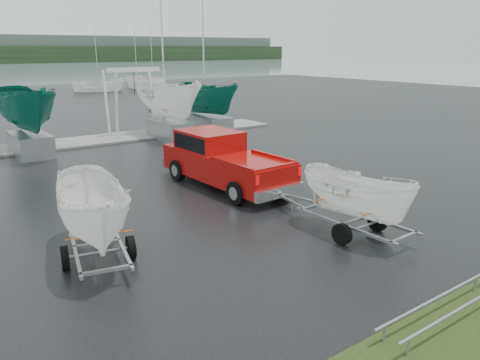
# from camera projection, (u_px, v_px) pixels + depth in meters

# --- Properties ---
(ground_plane) EXTENTS (120.00, 120.00, 0.00)m
(ground_plane) POSITION_uv_depth(u_px,v_px,m) (136.00, 213.00, 15.40)
(ground_plane) COLOR black
(ground_plane) RESTS_ON ground
(dock) EXTENTS (30.00, 3.00, 0.12)m
(dock) POSITION_uv_depth(u_px,v_px,m) (38.00, 147.00, 25.52)
(dock) COLOR gray
(dock) RESTS_ON ground
(pickup_truck) EXTENTS (2.47, 6.29, 2.07)m
(pickup_truck) POSITION_uv_depth(u_px,v_px,m) (221.00, 158.00, 18.32)
(pickup_truck) COLOR #900A07
(pickup_truck) RESTS_ON ground
(trailer_hitched) EXTENTS (1.80, 3.64, 4.31)m
(trailer_hitched) POSITION_uv_depth(u_px,v_px,m) (360.00, 156.00, 12.94)
(trailer_hitched) COLOR gray
(trailer_hitched) RESTS_ON ground
(trailer_parked) EXTENTS (2.02, 3.77, 4.98)m
(trailer_parked) POSITION_uv_depth(u_px,v_px,m) (90.00, 158.00, 11.25)
(trailer_parked) COLOR gray
(trailer_parked) RESTS_ON ground
(boat_hoist) EXTENTS (3.30, 2.18, 4.12)m
(boat_hoist) POSITION_uv_depth(u_px,v_px,m) (135.00, 92.00, 28.09)
(boat_hoist) COLOR silver
(boat_hoist) RESTS_ON ground
(keelboat_1) EXTENTS (2.39, 3.20, 7.46)m
(keelboat_1) POSITION_uv_depth(u_px,v_px,m) (23.00, 79.00, 22.69)
(keelboat_1) COLOR gray
(keelboat_1) RESTS_ON ground
(keelboat_2) EXTENTS (2.40, 3.20, 10.57)m
(keelboat_2) POSITION_uv_depth(u_px,v_px,m) (168.00, 74.00, 26.91)
(keelboat_2) COLOR gray
(keelboat_2) RESTS_ON ground
(keelboat_3) EXTENTS (2.14, 3.20, 10.30)m
(keelboat_3) POSITION_uv_depth(u_px,v_px,m) (208.00, 79.00, 28.93)
(keelboat_3) COLOR gray
(keelboat_3) RESTS_ON ground
(moored_boat_2) EXTENTS (2.98, 2.93, 11.26)m
(moored_boat_2) POSITION_uv_depth(u_px,v_px,m) (99.00, 91.00, 58.43)
(moored_boat_2) COLOR white
(moored_boat_2) RESTS_ON ground
(moored_boat_3) EXTENTS (3.42, 3.46, 11.54)m
(moored_boat_3) POSITION_uv_depth(u_px,v_px,m) (138.00, 88.00, 64.17)
(moored_boat_3) COLOR white
(moored_boat_3) RESTS_ON ground
(moored_boat_6) EXTENTS (3.15, 3.16, 10.93)m
(moored_boat_6) POSITION_uv_depth(u_px,v_px,m) (153.00, 89.00, 62.34)
(moored_boat_6) COLOR white
(moored_boat_6) RESTS_ON ground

